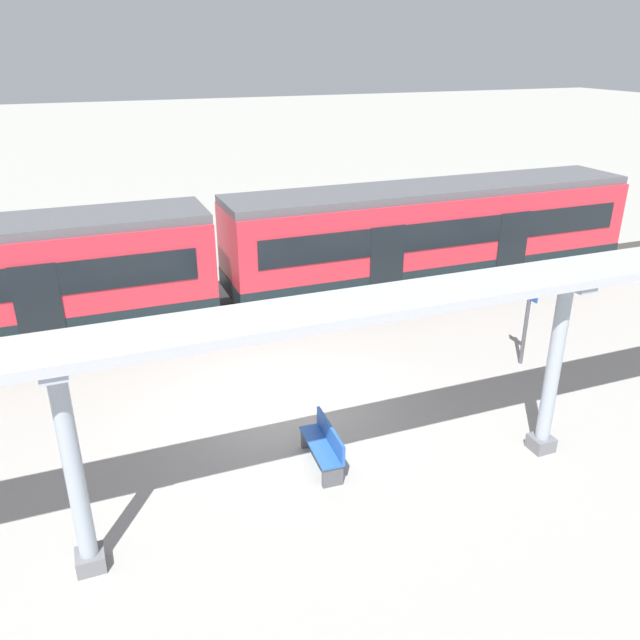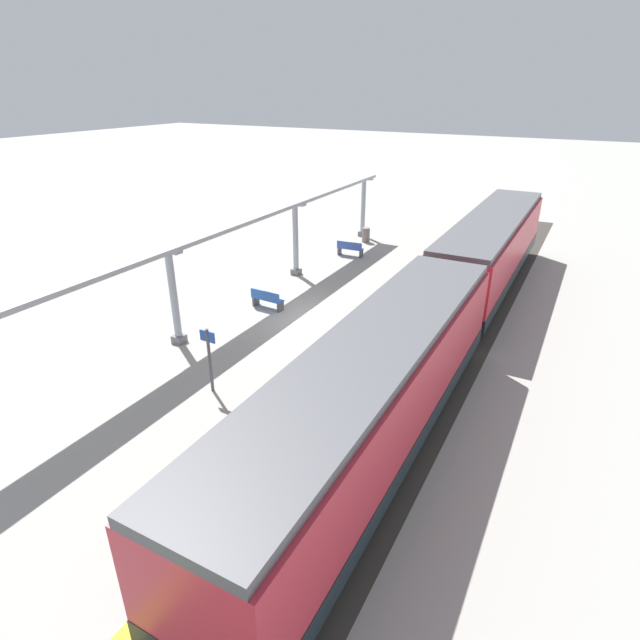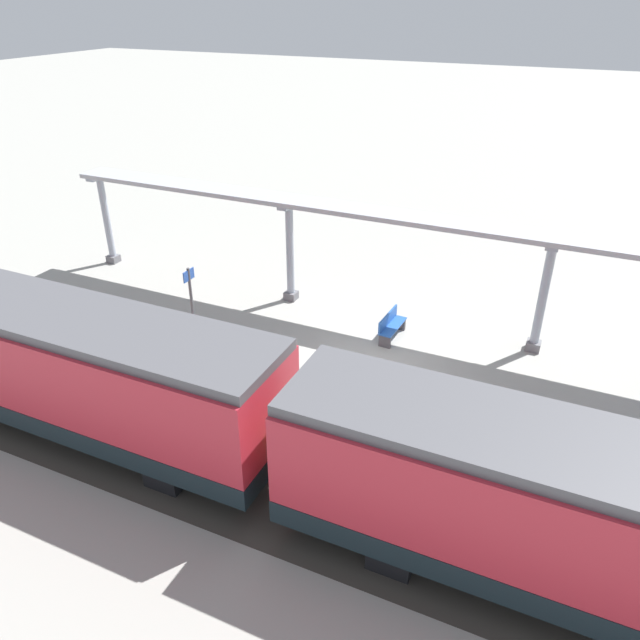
{
  "view_description": "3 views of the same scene",
  "coord_description": "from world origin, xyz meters",
  "px_view_note": "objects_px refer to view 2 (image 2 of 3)",
  "views": [
    {
      "loc": [
        11.89,
        -3.81,
        7.6
      ],
      "look_at": [
        -1.02,
        1.27,
        1.54
      ],
      "focal_mm": 35.62,
      "sensor_mm": 36.0,
      "label": 1
    },
    {
      "loc": [
        -9.47,
        16.98,
        8.97
      ],
      "look_at": [
        -1.54,
        2.31,
        1.22
      ],
      "focal_mm": 28.57,
      "sensor_mm": 36.0,
      "label": 2
    },
    {
      "loc": [
        -14.45,
        -5.05,
        10.16
      ],
      "look_at": [
        0.02,
        1.57,
        1.45
      ],
      "focal_mm": 33.92,
      "sensor_mm": 36.0,
      "label": 3
    }
  ],
  "objects_px": {
    "train_near_carriage": "(490,250)",
    "trash_bin": "(366,235)",
    "train_far_carriage": "(372,398)",
    "passenger_waiting_near_edge": "(435,257)",
    "canopy_pillar_nearest": "(363,207)",
    "bench_near_end": "(267,299)",
    "canopy_pillar_second": "(296,239)",
    "canopy_pillar_third": "(174,297)",
    "bench_mid_platform": "(350,249)",
    "platform_info_sign": "(209,354)"
  },
  "relations": [
    {
      "from": "train_near_carriage",
      "to": "trash_bin",
      "type": "height_order",
      "value": "train_near_carriage"
    },
    {
      "from": "train_far_carriage",
      "to": "passenger_waiting_near_edge",
      "type": "bearing_deg",
      "value": -79.62
    },
    {
      "from": "canopy_pillar_nearest",
      "to": "bench_near_end",
      "type": "relative_size",
      "value": 2.44
    },
    {
      "from": "canopy_pillar_nearest",
      "to": "canopy_pillar_second",
      "type": "distance_m",
      "value": 8.36
    },
    {
      "from": "canopy_pillar_nearest",
      "to": "canopy_pillar_third",
      "type": "xyz_separation_m",
      "value": [
        0.0,
        17.07,
        0.0
      ]
    },
    {
      "from": "canopy_pillar_third",
      "to": "bench_mid_platform",
      "type": "xyz_separation_m",
      "value": [
        -1.12,
        -12.82,
        -1.44
      ]
    },
    {
      "from": "trash_bin",
      "to": "train_far_carriage",
      "type": "bearing_deg",
      "value": 113.97
    },
    {
      "from": "train_far_carriage",
      "to": "bench_near_end",
      "type": "height_order",
      "value": "train_far_carriage"
    },
    {
      "from": "train_near_carriage",
      "to": "passenger_waiting_near_edge",
      "type": "bearing_deg",
      "value": -2.95
    },
    {
      "from": "trash_bin",
      "to": "canopy_pillar_nearest",
      "type": "bearing_deg",
      "value": -57.07
    },
    {
      "from": "train_near_carriage",
      "to": "canopy_pillar_nearest",
      "type": "distance_m",
      "value": 10.53
    },
    {
      "from": "bench_mid_platform",
      "to": "trash_bin",
      "type": "height_order",
      "value": "trash_bin"
    },
    {
      "from": "canopy_pillar_third",
      "to": "passenger_waiting_near_edge",
      "type": "distance_m",
      "value": 13.36
    },
    {
      "from": "train_far_carriage",
      "to": "platform_info_sign",
      "type": "bearing_deg",
      "value": -5.63
    },
    {
      "from": "train_far_carriage",
      "to": "platform_info_sign",
      "type": "xyz_separation_m",
      "value": [
        5.7,
        -0.56,
        -0.5
      ]
    },
    {
      "from": "train_far_carriage",
      "to": "bench_near_end",
      "type": "xyz_separation_m",
      "value": [
        7.84,
        -6.89,
        -1.39
      ]
    },
    {
      "from": "train_far_carriage",
      "to": "canopy_pillar_third",
      "type": "bearing_deg",
      "value": -16.2
    },
    {
      "from": "passenger_waiting_near_edge",
      "to": "train_far_carriage",
      "type": "bearing_deg",
      "value": 100.38
    },
    {
      "from": "bench_mid_platform",
      "to": "passenger_waiting_near_edge",
      "type": "bearing_deg",
      "value": 168.14
    },
    {
      "from": "canopy_pillar_second",
      "to": "bench_mid_platform",
      "type": "distance_m",
      "value": 4.5
    },
    {
      "from": "train_near_carriage",
      "to": "train_far_carriage",
      "type": "bearing_deg",
      "value": 90.0
    },
    {
      "from": "canopy_pillar_second",
      "to": "canopy_pillar_third",
      "type": "bearing_deg",
      "value": 90.0
    },
    {
      "from": "platform_info_sign",
      "to": "passenger_waiting_near_edge",
      "type": "relative_size",
      "value": 1.29
    },
    {
      "from": "canopy_pillar_third",
      "to": "bench_near_end",
      "type": "bearing_deg",
      "value": -105.04
    },
    {
      "from": "train_far_carriage",
      "to": "trash_bin",
      "type": "relative_size",
      "value": 15.08
    },
    {
      "from": "platform_info_sign",
      "to": "passenger_waiting_near_edge",
      "type": "distance_m",
      "value": 14.11
    },
    {
      "from": "bench_near_end",
      "to": "trash_bin",
      "type": "relative_size",
      "value": 1.68
    },
    {
      "from": "canopy_pillar_second",
      "to": "platform_info_sign",
      "type": "bearing_deg",
      "value": 106.99
    },
    {
      "from": "canopy_pillar_third",
      "to": "platform_info_sign",
      "type": "distance_m",
      "value": 3.91
    },
    {
      "from": "train_far_carriage",
      "to": "trash_bin",
      "type": "xyz_separation_m",
      "value": [
        8.23,
        -18.51,
        -1.38
      ]
    },
    {
      "from": "canopy_pillar_nearest",
      "to": "canopy_pillar_second",
      "type": "height_order",
      "value": "same"
    },
    {
      "from": "platform_info_sign",
      "to": "bench_near_end",
      "type": "bearing_deg",
      "value": -71.36
    },
    {
      "from": "bench_near_end",
      "to": "passenger_waiting_near_edge",
      "type": "height_order",
      "value": "passenger_waiting_near_edge"
    },
    {
      "from": "train_near_carriage",
      "to": "platform_info_sign",
      "type": "height_order",
      "value": "train_near_carriage"
    },
    {
      "from": "canopy_pillar_third",
      "to": "trash_bin",
      "type": "xyz_separation_m",
      "value": [
        -0.76,
        -15.9,
        -1.43
      ]
    },
    {
      "from": "canopy_pillar_nearest",
      "to": "platform_info_sign",
      "type": "bearing_deg",
      "value": 99.76
    },
    {
      "from": "passenger_waiting_near_edge",
      "to": "bench_mid_platform",
      "type": "bearing_deg",
      "value": -11.86
    },
    {
      "from": "train_far_carriage",
      "to": "canopy_pillar_second",
      "type": "distance_m",
      "value": 14.46
    },
    {
      "from": "canopy_pillar_second",
      "to": "passenger_waiting_near_edge",
      "type": "relative_size",
      "value": 2.17
    },
    {
      "from": "canopy_pillar_third",
      "to": "trash_bin",
      "type": "bearing_deg",
      "value": -92.73
    },
    {
      "from": "train_far_carriage",
      "to": "passenger_waiting_near_edge",
      "type": "relative_size",
      "value": 7.97
    },
    {
      "from": "trash_bin",
      "to": "platform_info_sign",
      "type": "distance_m",
      "value": 18.15
    },
    {
      "from": "canopy_pillar_second",
      "to": "canopy_pillar_third",
      "type": "xyz_separation_m",
      "value": [
        0.0,
        8.71,
        0.0
      ]
    },
    {
      "from": "bench_near_end",
      "to": "passenger_waiting_near_edge",
      "type": "relative_size",
      "value": 0.89
    },
    {
      "from": "bench_mid_platform",
      "to": "passenger_waiting_near_edge",
      "type": "xyz_separation_m",
      "value": [
        -5.24,
        1.1,
        0.62
      ]
    },
    {
      "from": "canopy_pillar_second",
      "to": "bench_near_end",
      "type": "xyz_separation_m",
      "value": [
        -1.15,
        4.43,
        -1.44
      ]
    },
    {
      "from": "canopy_pillar_second",
      "to": "bench_near_end",
      "type": "bearing_deg",
      "value": 104.58
    },
    {
      "from": "canopy_pillar_nearest",
      "to": "platform_info_sign",
      "type": "height_order",
      "value": "canopy_pillar_nearest"
    },
    {
      "from": "passenger_waiting_near_edge",
      "to": "trash_bin",
      "type": "bearing_deg",
      "value": -36.72
    },
    {
      "from": "train_far_carriage",
      "to": "bench_mid_platform",
      "type": "distance_m",
      "value": 17.38
    }
  ]
}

